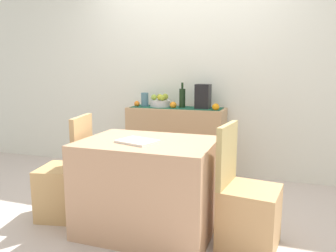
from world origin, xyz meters
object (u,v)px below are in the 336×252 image
object	(u,v)px
fruit_bowl	(160,103)
wine_bottle	(182,98)
sideboard_console	(176,142)
coffee_maker	(203,97)
dining_table	(148,186)
ceramic_vase	(145,100)
open_book	(137,141)
chair_near_window	(66,187)
chair_by_corner	(247,212)

from	to	relation	value
fruit_bowl	wine_bottle	bearing A→B (deg)	0.00
sideboard_console	fruit_bowl	bearing A→B (deg)	180.00
coffee_maker	dining_table	world-z (taller)	coffee_maker
coffee_maker	ceramic_vase	bearing A→B (deg)	180.00
open_book	dining_table	bearing A→B (deg)	78.36
open_book	ceramic_vase	bearing A→B (deg)	128.22
sideboard_console	chair_near_window	distance (m)	1.49
dining_table	open_book	size ratio (longest dim) A/B	3.67
ceramic_vase	chair_near_window	world-z (taller)	ceramic_vase
sideboard_console	ceramic_vase	size ratio (longest dim) A/B	6.79
coffee_maker	chair_near_window	xyz separation A→B (m)	(-0.90, -1.37, -0.72)
wine_bottle	ceramic_vase	bearing A→B (deg)	180.00
wine_bottle	chair_near_window	distance (m)	1.67
dining_table	chair_near_window	xyz separation A→B (m)	(-0.78, 0.00, -0.10)
fruit_bowl	dining_table	xyz separation A→B (m)	(0.40, -1.37, -0.52)
wine_bottle	chair_by_corner	bearing A→B (deg)	-56.66
dining_table	chair_by_corner	bearing A→B (deg)	0.16
coffee_maker	open_book	distance (m)	1.49
chair_near_window	dining_table	bearing A→B (deg)	-0.24
fruit_bowl	ceramic_vase	size ratio (longest dim) A/B	1.42
coffee_maker	dining_table	distance (m)	1.51
dining_table	chair_near_window	distance (m)	0.78
open_book	chair_near_window	size ratio (longest dim) A/B	0.31
fruit_bowl	coffee_maker	bearing A→B (deg)	0.00
fruit_bowl	sideboard_console	bearing A→B (deg)	0.00
coffee_maker	chair_near_window	size ratio (longest dim) A/B	0.31
dining_table	chair_by_corner	world-z (taller)	chair_by_corner
fruit_bowl	chair_near_window	size ratio (longest dim) A/B	0.27
chair_near_window	chair_by_corner	distance (m)	1.55
ceramic_vase	chair_by_corner	bearing A→B (deg)	-44.81
sideboard_console	open_book	distance (m)	1.50
chair_near_window	chair_by_corner	xyz separation A→B (m)	(1.55, -0.00, 0.00)
wine_bottle	chair_by_corner	xyz separation A→B (m)	(0.90, -1.37, -0.70)
chair_by_corner	coffee_maker	bearing A→B (deg)	115.47
ceramic_vase	open_book	distance (m)	1.57
dining_table	chair_by_corner	xyz separation A→B (m)	(0.78, 0.00, -0.10)
chair_near_window	fruit_bowl	bearing A→B (deg)	74.44
coffee_maker	ceramic_vase	world-z (taller)	coffee_maker
fruit_bowl	coffee_maker	distance (m)	0.53
chair_near_window	chair_by_corner	world-z (taller)	same
sideboard_console	dining_table	xyz separation A→B (m)	(0.19, -1.37, -0.05)
sideboard_console	wine_bottle	bearing A→B (deg)	0.00
open_book	chair_near_window	world-z (taller)	chair_near_window
fruit_bowl	chair_near_window	distance (m)	1.55
wine_bottle	open_book	bearing A→B (deg)	-87.08
sideboard_console	chair_by_corner	size ratio (longest dim) A/B	1.28
sideboard_console	open_book	xyz separation A→B (m)	(0.15, -1.46, 0.33)
chair_near_window	sideboard_console	bearing A→B (deg)	66.88
sideboard_console	coffee_maker	distance (m)	0.65
ceramic_vase	fruit_bowl	bearing A→B (deg)	0.00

